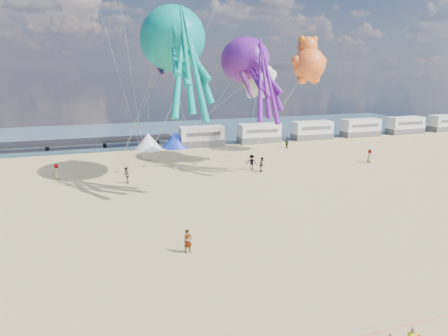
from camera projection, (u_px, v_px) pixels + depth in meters
ground at (286, 285)px, 21.98m from camera, size 120.00×120.00×0.00m
water at (148, 133)px, 72.61m from camera, size 120.00×120.00×0.00m
motorhome_0 at (201, 136)px, 60.26m from camera, size 6.60×2.50×3.00m
motorhome_1 at (259, 133)px, 63.15m from camera, size 6.60×2.50×3.00m
motorhome_2 at (312, 130)px, 66.03m from camera, size 6.60×2.50×3.00m
motorhome_3 at (361, 128)px, 68.92m from camera, size 6.60×2.50×3.00m
motorhome_4 at (405, 125)px, 71.80m from camera, size 6.60×2.50×3.00m
motorhome_5 at (446, 123)px, 74.69m from camera, size 6.60×2.50×3.00m
tent_white at (148, 141)px, 57.91m from camera, size 4.00×4.00×2.40m
tent_blue at (175, 140)px, 59.12m from camera, size 4.00×4.00×2.40m
standing_person at (188, 241)px, 25.58m from camera, size 0.63×0.47×1.58m
beachgoer_0 at (369, 156)px, 50.05m from camera, size 0.70×0.72×1.66m
beachgoer_1 at (126, 175)px, 41.02m from camera, size 0.59×0.85×1.68m
beachgoer_2 at (252, 162)px, 46.39m from camera, size 1.07×0.97×1.79m
beachgoer_4 at (287, 143)px, 58.91m from camera, size 0.42×0.96×1.62m
beachgoer_6 at (57, 172)px, 42.55m from camera, size 0.49×0.66×1.67m
beachgoer_7 at (262, 164)px, 45.58m from camera, size 0.92×0.99×1.70m
sandbag_a at (117, 172)px, 45.33m from camera, size 0.50×0.35×0.22m
sandbag_b at (175, 168)px, 47.08m from camera, size 0.50×0.35×0.22m
sandbag_c at (247, 161)px, 50.27m from camera, size 0.50×0.35×0.22m
sandbag_d at (196, 164)px, 49.19m from camera, size 0.50×0.35×0.22m
sandbag_e at (145, 166)px, 48.10m from camera, size 0.50×0.35×0.22m
kite_octopus_teal at (172, 39)px, 39.50m from camera, size 7.48×12.21×13.00m
kite_octopus_purple at (245, 60)px, 47.50m from camera, size 7.98×11.44×12.03m
kite_panda at (258, 78)px, 47.23m from camera, size 6.03×5.85×6.80m
kite_teddy_orange at (309, 65)px, 53.28m from camera, size 5.65×5.36×7.46m
windsock_left at (157, 62)px, 42.13m from camera, size 1.18×7.46×7.45m
windsock_mid at (165, 43)px, 39.02m from camera, size 2.81×5.28×5.27m
windsock_right at (246, 83)px, 43.56m from camera, size 1.58×5.73×5.66m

